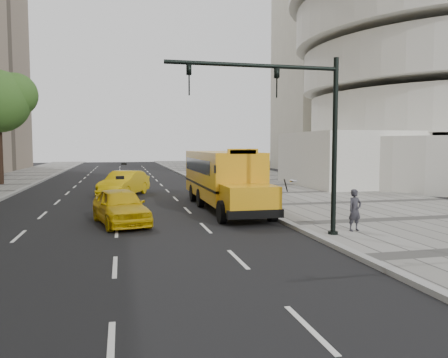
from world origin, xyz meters
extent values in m
plane|color=black|center=(0.00, 0.00, 0.00)|extent=(140.00, 140.00, 0.00)
cube|color=gray|center=(12.00, 0.00, 0.07)|extent=(12.00, 140.00, 0.15)
cube|color=gray|center=(6.00, 0.00, 0.07)|extent=(0.30, 140.00, 0.15)
cylinder|color=silver|center=(30.00, 14.00, 2.00)|extent=(32.00, 32.00, 4.00)
cube|color=beige|center=(28.00, 34.00, 17.50)|extent=(14.00, 12.00, 35.00)
cube|color=silver|center=(17.00, 10.00, 2.20)|extent=(8.00, 10.00, 4.40)
cylinder|color=black|center=(-10.50, 17.12, 3.09)|extent=(0.44, 0.44, 6.19)
sphere|color=#2D561C|center=(-9.22, 17.42, 7.56)|extent=(3.57, 3.57, 3.57)
cube|color=orange|center=(4.50, 1.04, 1.77)|extent=(2.50, 9.00, 2.45)
cube|color=orange|center=(4.50, -4.46, 1.10)|extent=(2.20, 2.00, 1.10)
cube|color=black|center=(4.50, -5.34, 0.55)|extent=(2.38, 0.25, 0.35)
cube|color=black|center=(4.50, 1.04, 1.25)|extent=(2.52, 9.00, 0.12)
cube|color=black|center=(4.50, -3.40, 2.25)|extent=(2.05, 0.10, 0.90)
cube|color=black|center=(4.50, 1.54, 2.25)|extent=(2.52, 7.50, 0.70)
cube|color=orange|center=(4.50, -3.41, 3.05)|extent=(1.40, 0.12, 0.28)
ellipsoid|color=silver|center=(6.02, -5.86, 1.90)|extent=(0.32, 0.32, 0.14)
cylinder|color=black|center=(5.78, -5.64, 1.70)|extent=(0.36, 0.47, 0.58)
cylinder|color=black|center=(3.37, -4.16, 0.50)|extent=(0.30, 1.00, 1.00)
cylinder|color=black|center=(5.63, -4.16, 0.50)|extent=(0.30, 1.00, 1.00)
cylinder|color=black|center=(3.37, 1.04, 0.50)|extent=(0.30, 1.00, 1.00)
cylinder|color=black|center=(5.63, 1.04, 0.50)|extent=(0.30, 1.00, 1.00)
cylinder|color=black|center=(3.37, 3.54, 0.50)|extent=(0.30, 1.00, 1.00)
cylinder|color=black|center=(5.63, 3.54, 0.50)|extent=(0.30, 1.00, 1.00)
imported|color=gold|center=(-0.85, -3.34, 0.77)|extent=(2.78, 4.80, 1.54)
imported|color=gold|center=(-0.61, 7.42, 0.82)|extent=(3.60, 5.28, 1.65)
imported|color=#2C2B32|center=(7.66, -7.60, 0.93)|extent=(0.64, 0.49, 1.57)
cylinder|color=black|center=(6.60, -7.96, 3.20)|extent=(0.18, 0.18, 6.40)
cylinder|color=black|center=(6.60, -7.96, 0.12)|extent=(0.36, 0.36, 0.25)
cylinder|color=black|center=(3.60, -7.96, 6.00)|extent=(6.00, 0.14, 0.14)
imported|color=black|center=(4.40, -7.96, 5.45)|extent=(0.16, 0.20, 1.00)
imported|color=black|center=(1.40, -7.96, 5.45)|extent=(0.16, 0.20, 1.00)
camera|label=1|loc=(-0.78, -22.15, 3.32)|focal=35.00mm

